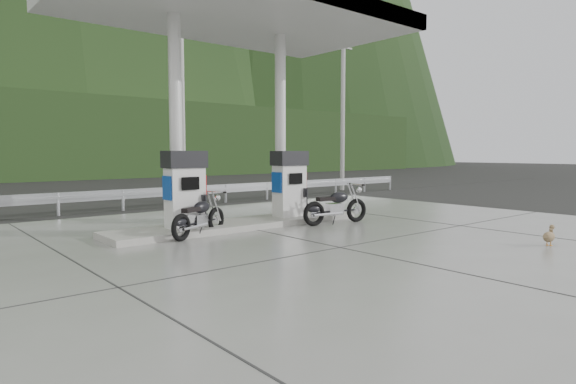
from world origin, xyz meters
TOP-DOWN VIEW (x-y plane):
  - ground at (0.00, 0.00)m, footprint 160.00×160.00m
  - forecourt_apron at (0.00, 0.00)m, footprint 18.00×14.00m
  - pump_island at (0.00, 2.50)m, footprint 7.00×1.40m
  - gas_pump_left at (-1.60, 2.50)m, footprint 0.95×0.55m
  - gas_pump_right at (1.60, 2.50)m, footprint 0.95×0.55m
  - canopy_column_left at (-1.60, 2.90)m, footprint 0.30×0.30m
  - canopy_column_right at (1.60, 2.90)m, footprint 0.30×0.30m
  - canopy_roof at (0.00, 2.50)m, footprint 8.50×5.00m
  - guardrail at (0.00, 8.00)m, footprint 26.00×0.16m
  - road at (0.00, 11.50)m, footprint 60.00×7.00m
  - utility_pole_b at (2.00, 9.50)m, footprint 0.22×0.22m
  - utility_pole_c at (11.00, 9.50)m, footprint 0.22×0.22m
  - tree_band at (0.00, 30.00)m, footprint 80.00×6.00m
  - motorcycle_left at (-1.53, 1.97)m, footprint 1.89×1.29m
  - motorcycle_right at (2.25, 1.34)m, footprint 2.01×0.87m
  - duck at (3.43, -3.61)m, footprint 0.51×0.20m

SIDE VIEW (x-z plane):
  - ground at x=0.00m, z-range 0.00..0.00m
  - road at x=0.00m, z-range 0.00..0.01m
  - forecourt_apron at x=0.00m, z-range 0.00..0.02m
  - pump_island at x=0.00m, z-range 0.02..0.17m
  - duck at x=3.43m, z-range 0.02..0.38m
  - motorcycle_left at x=-1.53m, z-range 0.02..0.88m
  - motorcycle_right at x=2.25m, z-range 0.02..0.94m
  - guardrail at x=0.00m, z-range 0.00..1.42m
  - gas_pump_left at x=-1.60m, z-range 0.17..1.97m
  - gas_pump_right at x=1.60m, z-range 0.17..1.97m
  - canopy_column_left at x=-1.60m, z-range 0.17..5.17m
  - canopy_column_right at x=1.60m, z-range 0.17..5.17m
  - tree_band at x=0.00m, z-range 0.00..6.00m
  - utility_pole_b at x=2.00m, z-range 0.00..8.00m
  - utility_pole_c at x=11.00m, z-range 0.00..8.00m
  - canopy_roof at x=0.00m, z-range 5.17..5.57m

